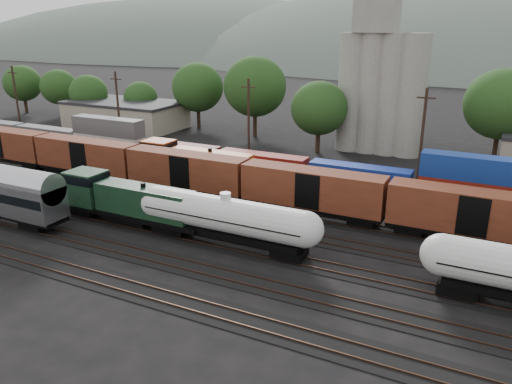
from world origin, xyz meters
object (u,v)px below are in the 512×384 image
at_px(orange_locomotive, 189,162).
at_px(tank_car_a, 226,217).
at_px(green_locomotive, 120,199).
at_px(grain_silo, 381,79).

bearing_deg(orange_locomotive, tank_car_a, -47.18).
distance_m(green_locomotive, grain_silo, 44.83).
bearing_deg(orange_locomotive, grain_silo, 55.83).
relative_size(green_locomotive, orange_locomotive, 0.95).
height_order(tank_car_a, orange_locomotive, tank_car_a).
height_order(green_locomotive, grain_silo, grain_silo).
height_order(green_locomotive, tank_car_a, tank_car_a).
xyz_separation_m(tank_car_a, grain_silo, (3.75, 41.00, 8.41)).
distance_m(green_locomotive, tank_car_a, 12.20).
distance_m(tank_car_a, orange_locomotive, 20.45).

